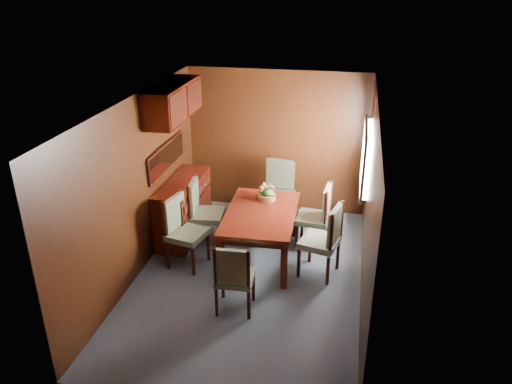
% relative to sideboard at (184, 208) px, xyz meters
% --- Properties ---
extents(ground, '(4.50, 4.50, 0.00)m').
position_rel_sideboard_xyz_m(ground, '(1.25, -1.00, -0.45)').
color(ground, '#3F4A55').
rests_on(ground, ground).
extents(room_shell, '(3.06, 4.52, 2.41)m').
position_rel_sideboard_xyz_m(room_shell, '(1.15, -0.67, 1.18)').
color(room_shell, black).
rests_on(room_shell, ground).
extents(sideboard, '(0.48, 1.40, 0.90)m').
position_rel_sideboard_xyz_m(sideboard, '(0.00, 0.00, 0.00)').
color(sideboard, '#360D06').
rests_on(sideboard, ground).
extents(dining_table, '(1.02, 1.58, 0.73)m').
position_rel_sideboard_xyz_m(dining_table, '(1.31, -0.44, 0.18)').
color(dining_table, '#360D06').
rests_on(dining_table, ground).
extents(chair_left_near, '(0.56, 0.58, 1.03)m').
position_rel_sideboard_xyz_m(chair_left_near, '(0.27, -0.83, 0.12)').
color(chair_left_near, black).
rests_on(chair_left_near, ground).
extents(chair_left_far, '(0.52, 0.54, 1.04)m').
position_rel_sideboard_xyz_m(chair_left_far, '(0.37, -0.24, 0.13)').
color(chair_left_far, black).
rests_on(chair_left_far, ground).
extents(chair_right_near, '(0.59, 0.60, 1.05)m').
position_rel_sideboard_xyz_m(chair_right_near, '(2.24, -0.72, 0.13)').
color(chair_right_near, black).
rests_on(chair_right_near, ground).
extents(chair_right_far, '(0.49, 0.51, 1.01)m').
position_rel_sideboard_xyz_m(chair_right_far, '(2.09, 0.02, 0.11)').
color(chair_right_far, black).
rests_on(chair_right_far, ground).
extents(chair_head, '(0.47, 0.45, 0.95)m').
position_rel_sideboard_xyz_m(chair_head, '(1.24, -1.75, 0.08)').
color(chair_head, black).
rests_on(chair_head, ground).
extents(chair_foot, '(0.57, 0.55, 1.07)m').
position_rel_sideboard_xyz_m(chair_foot, '(1.37, 0.73, 0.15)').
color(chair_foot, black).
rests_on(chair_foot, ground).
extents(flower_centerpiece, '(0.28, 0.28, 0.28)m').
position_rel_sideboard_xyz_m(flower_centerpiece, '(1.32, -0.01, 0.41)').
color(flower_centerpiece, '#A75433').
rests_on(flower_centerpiece, dining_table).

